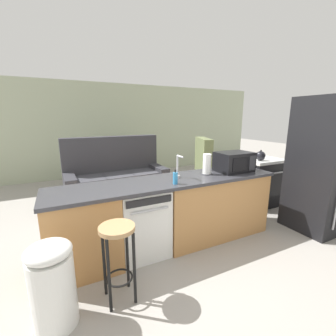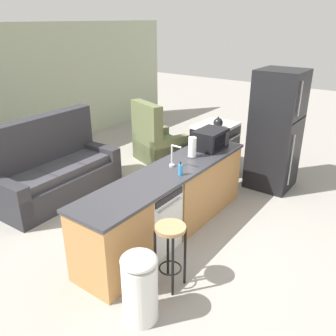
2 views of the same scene
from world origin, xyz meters
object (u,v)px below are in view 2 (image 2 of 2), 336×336
dishwasher (150,217)px  kettle (218,123)px  refrigerator (276,131)px  bar_stool (170,243)px  soap_bottle (180,170)px  trash_bin (140,286)px  couch (53,172)px  armchair (156,144)px  stove_range (215,148)px  microwave (210,139)px  paper_towel_roll (192,147)px

dishwasher → kettle: (2.43, 0.42, 0.56)m
refrigerator → bar_stool: (-3.04, -0.07, -0.44)m
refrigerator → soap_bottle: refrigerator is taller
trash_bin → bar_stool: bearing=4.2°
couch → armchair: (2.16, -0.40, -0.04)m
stove_range → couch: (-2.41, 1.60, -0.06)m
microwave → paper_towel_roll: paper_towel_roll is taller
paper_towel_roll → bar_stool: 1.63m
paper_towel_roll → microwave: bearing=-3.2°
microwave → paper_towel_roll: 0.46m
dishwasher → couch: (0.19, 2.14, -0.03)m
paper_towel_roll → soap_bottle: 0.64m
stove_range → paper_towel_roll: size_ratio=3.19×
armchair → stove_range: bearing=-78.2°
bar_stool → stove_range: bearing=21.1°
dishwasher → refrigerator: refrigerator is taller
refrigerator → kettle: 0.99m
stove_range → microwave: microwave is taller
dishwasher → paper_towel_roll: bearing=1.4°
dishwasher → soap_bottle: (0.37, -0.19, 0.55)m
soap_bottle → kettle: (2.07, 0.61, 0.01)m
trash_bin → dishwasher: bearing=34.1°
refrigerator → armchair: bearing=96.2°
paper_towel_roll → couch: bearing=110.3°
stove_range → armchair: size_ratio=0.75×
soap_bottle → kettle: kettle is taller
armchair → microwave: bearing=-118.0°
stove_range → bar_stool: stove_range is taller
stove_range → soap_bottle: soap_bottle is taller
soap_bottle → bar_stool: (-0.80, -0.43, -0.44)m
dishwasher → trash_bin: dishwasher is taller
dishwasher → bar_stool: size_ratio=1.14×
microwave → trash_bin: (-2.40, -0.66, -0.66)m
armchair → bar_stool: bearing=-139.7°
stove_range → bar_stool: bearing=-158.9°
microwave → bar_stool: size_ratio=0.68×
microwave → paper_towel_roll: (-0.45, 0.03, -0.00)m
refrigerator → trash_bin: size_ratio=2.63×
stove_range → kettle: size_ratio=4.39×
microwave → paper_towel_roll: size_ratio=1.77×
soap_bottle → kettle: size_ratio=0.86×
stove_range → microwave: (-1.18, -0.55, 0.59)m
dishwasher → kettle: 2.53m
paper_towel_roll → stove_range: bearing=17.8°
paper_towel_roll → kettle: 1.52m
couch → soap_bottle: bearing=-85.5°
soap_bottle → bar_stool: soap_bottle is taller
couch → armchair: size_ratio=1.69×
couch → refrigerator: bearing=-48.1°
dishwasher → armchair: 2.93m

